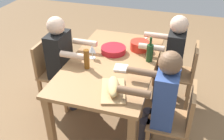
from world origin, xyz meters
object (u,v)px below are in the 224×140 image
diner_far_center (63,57)px  serving_bowl_greens (113,49)px  chair_near_right (184,72)px  beer_bottle (87,59)px  diner_near_right (171,55)px  serving_bowl_pasta (140,45)px  diner_near_left (161,98)px  bread_loaf (113,86)px  wine_glass (92,49)px  chair_far_center (51,70)px  napkin_stack (121,68)px  wine_bottle (150,52)px  cutting_board (113,91)px  dining_table (112,68)px  chair_near_left (178,119)px

diner_far_center → serving_bowl_greens: (0.22, -0.57, 0.08)m
chair_near_right → beer_bottle: size_ratio=3.86×
diner_near_right → serving_bowl_pasta: bearing=99.6°
diner_near_left → bread_loaf: bearing=101.3°
beer_bottle → diner_near_left: bearing=-105.9°
wine_glass → chair_far_center: bearing=91.6°
diner_far_center → napkin_stack: 0.77m
serving_bowl_pasta → wine_bottle: 0.29m
serving_bowl_pasta → napkin_stack: bearing=169.4°
diner_near_left → wine_bottle: diner_near_left is taller
chair_far_center → serving_bowl_greens: chair_far_center is taller
napkin_stack → wine_bottle: bearing=-44.4°
serving_bowl_pasta → wine_glass: wine_glass is taller
diner_far_center → serving_bowl_greens: diner_far_center is taller
diner_far_center → wine_bottle: diner_far_center is taller
diner_far_center → diner_near_left: bearing=-109.9°
beer_bottle → chair_near_right: bearing=-57.1°
diner_near_right → cutting_board: diner_near_right is taller
serving_bowl_pasta → beer_bottle: beer_bottle is taller
diner_near_right → chair_far_center: diner_near_right is taller
serving_bowl_greens → diner_near_left: bearing=-134.9°
dining_table → diner_near_right: bearing=-54.1°
bread_loaf → wine_bottle: 0.72m
chair_near_left → wine_glass: (0.47, 1.05, 0.37)m
dining_table → serving_bowl_greens: 0.26m
chair_far_center → diner_far_center: diner_far_center is taller
chair_near_left → diner_near_left: (0.00, 0.18, 0.21)m
diner_near_right → beer_bottle: diner_near_right is taller
diner_far_center → beer_bottle: size_ratio=5.45×
chair_far_center → serving_bowl_greens: (0.22, -0.76, 0.30)m
diner_far_center → wine_glass: 0.41m
chair_near_right → wine_glass: size_ratio=5.12×
wine_glass → diner_near_left: bearing=-118.3°
chair_near_left → diner_far_center: bearing=72.5°
serving_bowl_greens → chair_near_left: bearing=-128.0°
diner_far_center → bread_loaf: (-0.54, -0.80, 0.11)m
diner_far_center → serving_bowl_greens: bearing=-69.2°
beer_bottle → diner_far_center: bearing=62.4°
cutting_board → dining_table: bearing=18.4°
chair_near_left → serving_bowl_greens: chair_near_left is taller
chair_near_left → cutting_board: size_ratio=2.12×
diner_near_left → bread_loaf: 0.46m
diner_near_right → chair_near_left: bearing=-168.5°
diner_near_left → napkin_stack: 0.59m
chair_far_center → wine_glass: wine_glass is taller
chair_near_right → diner_near_left: size_ratio=0.71×
napkin_stack → chair_near_left: bearing=-116.3°
dining_table → serving_bowl_greens: bearing=12.8°
beer_bottle → napkin_stack: beer_bottle is taller
diner_far_center → cutting_board: diner_far_center is taller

